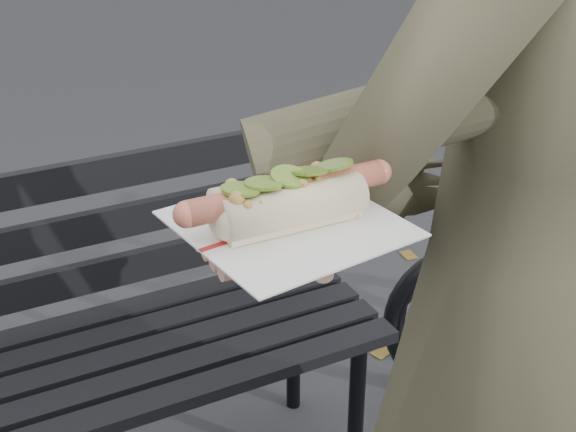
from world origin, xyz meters
name	(u,v)px	position (x,y,z in m)	size (l,w,h in m)	color
park_bench	(40,341)	(-0.11, 0.96, 0.52)	(1.50, 0.44, 0.88)	black
person	(518,307)	(0.44, 0.11, 0.95)	(0.69, 0.46, 1.90)	#4E4734
held_hotdog	(423,127)	(0.22, 0.08, 1.27)	(0.64, 0.31, 0.20)	#4E4734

